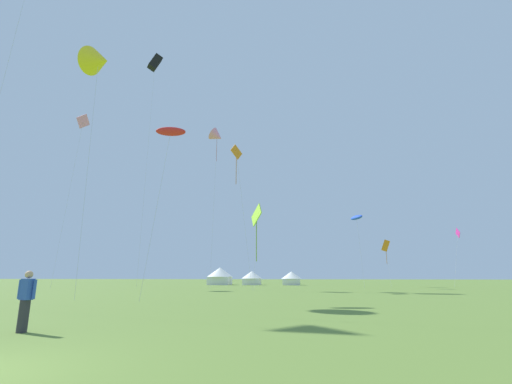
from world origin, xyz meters
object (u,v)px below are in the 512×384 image
at_px(kite_pink_diamond, 83,123).
at_px(kite_red_parafoil, 171,132).
at_px(festival_tent_left, 220,275).
at_px(festival_tent_right, 252,277).
at_px(kite_blue_parafoil, 356,218).
at_px(kite_black_box, 155,63).
at_px(kite_magenta_diamond, 458,234).
at_px(kite_lime_diamond, 256,217).
at_px(kite_pink_delta, 217,136).
at_px(kite_orange_diamond, 237,155).
at_px(festival_tent_center, 291,277).
at_px(kite_yellow_delta, 98,61).
at_px(person_spectator, 25,302).
at_px(kite_orange_box, 386,246).

bearing_deg(kite_pink_diamond, kite_red_parafoil, -43.84).
bearing_deg(festival_tent_left, festival_tent_right, 0.00).
relative_size(kite_red_parafoil, festival_tent_right, 3.26).
relative_size(kite_blue_parafoil, kite_black_box, 0.28).
bearing_deg(festival_tent_left, kite_magenta_diamond, -9.41).
distance_m(kite_lime_diamond, kite_pink_diamond, 34.28).
distance_m(kite_pink_delta, kite_orange_diamond, 7.10).
distance_m(kite_red_parafoil, festival_tent_center, 46.11).
bearing_deg(kite_black_box, kite_red_parafoil, -60.62).
distance_m(kite_pink_diamond, festival_tent_left, 35.59).
distance_m(kite_magenta_diamond, kite_yellow_delta, 55.57).
distance_m(kite_pink_delta, festival_tent_center, 30.71).
xyz_separation_m(kite_lime_diamond, festival_tent_right, (-5.28, 26.92, -6.95)).
distance_m(person_spectator, festival_tent_right, 59.34).
relative_size(kite_magenta_diamond, kite_yellow_delta, 0.44).
bearing_deg(person_spectator, kite_black_box, 112.40).
bearing_deg(kite_red_parafoil, kite_orange_box, 59.15).
bearing_deg(kite_lime_diamond, kite_red_parafoil, -101.99).
height_order(kite_black_box, kite_magenta_diamond, kite_black_box).
distance_m(kite_blue_parafoil, kite_orange_box, 8.54).
height_order(kite_lime_diamond, kite_orange_diamond, kite_orange_diamond).
xyz_separation_m(kite_orange_diamond, festival_tent_center, (4.69, 26.40, -15.00)).
bearing_deg(festival_tent_center, kite_yellow_delta, -105.99).
relative_size(kite_orange_box, festival_tent_right, 1.84).
bearing_deg(festival_tent_right, kite_blue_parafoil, -39.79).
relative_size(kite_pink_delta, kite_red_parafoil, 1.73).
xyz_separation_m(kite_orange_box, kite_magenta_diamond, (11.47, 2.21, 1.92)).
height_order(kite_orange_box, festival_tent_left, kite_orange_box).
relative_size(kite_lime_diamond, kite_black_box, 0.27).
relative_size(kite_blue_parafoil, kite_yellow_delta, 0.50).
bearing_deg(festival_tent_center, kite_red_parafoil, -97.44).
relative_size(kite_black_box, kite_yellow_delta, 1.81).
bearing_deg(kite_pink_diamond, kite_magenta_diamond, 13.04).
bearing_deg(person_spectator, kite_pink_delta, 97.51).
bearing_deg(kite_magenta_diamond, kite_pink_diamond, -166.96).
distance_m(kite_orange_box, kite_magenta_diamond, 11.84).
height_order(kite_lime_diamond, kite_pink_diamond, kite_pink_diamond).
distance_m(kite_blue_parafoil, festival_tent_left, 29.54).
bearing_deg(kite_blue_parafoil, kite_yellow_delta, -128.56).
distance_m(kite_pink_diamond, kite_yellow_delta, 30.92).
bearing_deg(kite_pink_diamond, kite_orange_box, 13.56).
relative_size(festival_tent_left, festival_tent_center, 1.31).
bearing_deg(kite_lime_diamond, festival_tent_left, 113.03).
height_order(kite_lime_diamond, person_spectator, kite_lime_diamond).
xyz_separation_m(kite_magenta_diamond, festival_tent_right, (-34.25, 6.70, -6.75)).
bearing_deg(kite_red_parafoil, kite_pink_delta, 96.84).
bearing_deg(kite_lime_diamond, festival_tent_center, 85.57).
bearing_deg(kite_yellow_delta, festival_tent_right, 83.17).
xyz_separation_m(kite_blue_parafoil, kite_orange_box, (4.79, 6.06, -3.63)).
height_order(kite_orange_diamond, person_spectator, kite_orange_diamond).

